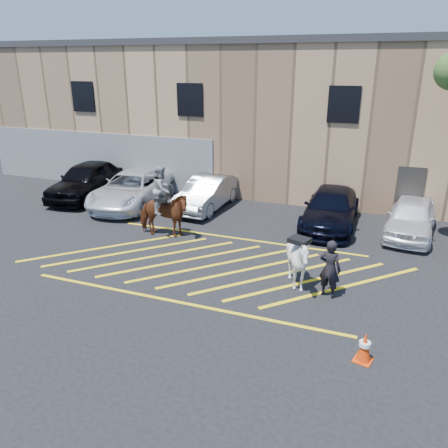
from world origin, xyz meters
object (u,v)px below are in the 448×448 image
(car_silver_sedan, at_px, (207,193))
(car_white_suv, at_px, (411,217))
(car_white_pickup, at_px, (132,189))
(car_blue_suv, at_px, (331,208))
(handler, at_px, (330,269))
(saddled_white, at_px, (298,261))
(car_black_suv, at_px, (87,180))
(mounted_bay, at_px, (163,209))
(traffic_cone, at_px, (365,347))

(car_silver_sedan, distance_m, car_white_suv, 8.54)
(car_white_pickup, distance_m, car_blue_suv, 9.00)
(handler, bearing_deg, car_silver_sedan, -28.99)
(car_blue_suv, relative_size, saddled_white, 2.65)
(saddled_white, bearing_deg, car_white_suv, 60.37)
(car_black_suv, bearing_deg, mounted_bay, -34.76)
(handler, relative_size, traffic_cone, 2.33)
(car_white_pickup, relative_size, car_white_suv, 1.30)
(traffic_cone, bearing_deg, saddled_white, 125.83)
(car_blue_suv, relative_size, handler, 2.91)
(car_black_suv, height_order, car_white_suv, car_black_suv)
(car_silver_sedan, bearing_deg, handler, -41.65)
(handler, bearing_deg, car_white_suv, -95.53)
(car_blue_suv, xyz_separation_m, car_white_suv, (3.01, -0.04, -0.01))
(car_black_suv, height_order, car_silver_sedan, car_black_suv)
(handler, bearing_deg, traffic_cone, 128.96)
(car_black_suv, relative_size, car_blue_suv, 1.03)
(car_black_suv, relative_size, mounted_bay, 1.85)
(mounted_bay, height_order, traffic_cone, mounted_bay)
(car_black_suv, relative_size, car_silver_sedan, 1.17)
(handler, bearing_deg, saddled_white, 3.06)
(mounted_bay, bearing_deg, car_silver_sedan, 86.41)
(car_blue_suv, height_order, traffic_cone, car_blue_suv)
(car_white_pickup, bearing_deg, saddled_white, -37.48)
(car_blue_suv, bearing_deg, traffic_cone, -78.22)
(handler, bearing_deg, mounted_bay, -4.92)
(car_black_suv, bearing_deg, saddled_white, -31.24)
(car_black_suv, relative_size, car_white_pickup, 0.94)
(car_white_pickup, distance_m, saddled_white, 10.25)
(mounted_bay, bearing_deg, car_white_suv, 21.26)
(car_white_pickup, xyz_separation_m, car_silver_sedan, (3.47, 0.71, -0.04))
(car_black_suv, distance_m, car_white_pickup, 2.71)
(car_white_pickup, relative_size, car_blue_suv, 1.10)
(traffic_cone, bearing_deg, car_white_suv, 82.36)
(saddled_white, bearing_deg, handler, -12.69)
(car_black_suv, bearing_deg, car_white_suv, -5.06)
(car_white_pickup, height_order, mounted_bay, mounted_bay)
(car_white_pickup, height_order, car_silver_sedan, car_white_pickup)
(car_blue_suv, height_order, mounted_bay, mounted_bay)
(car_silver_sedan, relative_size, saddled_white, 2.33)
(car_silver_sedan, distance_m, car_blue_suv, 5.53)
(car_silver_sedan, bearing_deg, car_white_pickup, -165.32)
(handler, distance_m, saddled_white, 0.95)
(car_blue_suv, height_order, handler, handler)
(mounted_bay, bearing_deg, car_blue_suv, 30.96)
(car_black_suv, distance_m, traffic_cone, 15.98)
(car_blue_suv, bearing_deg, handler, -83.49)
(car_silver_sedan, height_order, mounted_bay, mounted_bay)
(car_silver_sedan, height_order, saddled_white, saddled_white)
(handler, distance_m, mounted_bay, 6.93)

